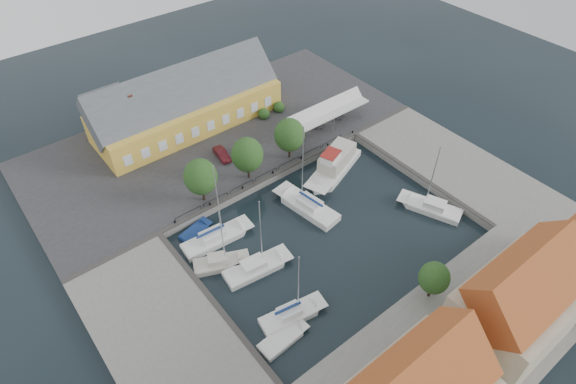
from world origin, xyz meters
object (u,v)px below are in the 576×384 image
at_px(car_red, 222,154).
at_px(west_boat_b, 220,264).
at_px(tent_canopy, 326,111).
at_px(center_sailboat, 307,207).
at_px(car_silver, 267,82).
at_px(launch_sw, 283,339).
at_px(west_boat_d, 292,316).
at_px(launch_nw, 195,232).
at_px(warehouse, 182,105).
at_px(east_boat_c, 431,208).
at_px(west_boat_a, 216,239).
at_px(trawler, 335,166).
at_px(west_boat_c, 256,268).

height_order(car_red, west_boat_b, west_boat_b).
xyz_separation_m(tent_canopy, center_sailboat, (-13.06, -11.29, -3.32)).
distance_m(car_silver, launch_sw, 47.49).
distance_m(tent_canopy, west_boat_d, 33.54).
bearing_deg(west_boat_d, center_sailboat, 44.18).
bearing_deg(launch_nw, warehouse, 63.53).
bearing_deg(car_silver, launch_sw, 169.69).
relative_size(tent_canopy, east_boat_c, 1.33).
distance_m(east_boat_c, west_boat_a, 27.53).
height_order(tent_canopy, west_boat_d, west_boat_d).
xyz_separation_m(car_red, west_boat_d, (-8.09, -25.88, -1.34)).
distance_m(tent_canopy, launch_nw, 27.34).
bearing_deg(launch_nw, car_silver, 38.40).
relative_size(car_silver, trawler, 0.38).
bearing_deg(warehouse, launch_nw, -116.47).
height_order(center_sailboat, west_boat_c, center_sailboat).
height_order(east_boat_c, west_boat_b, east_boat_c).
distance_m(warehouse, launch_sw, 39.51).
distance_m(car_red, west_boat_b, 18.63).
relative_size(center_sailboat, west_boat_a, 1.09).
relative_size(car_silver, east_boat_c, 0.42).
bearing_deg(launch_sw, launch_nw, 88.39).
relative_size(tent_canopy, west_boat_b, 1.53).
xyz_separation_m(car_red, west_boat_a, (-8.60, -11.94, -1.34)).
bearing_deg(center_sailboat, west_boat_d, -135.82).
distance_m(warehouse, west_boat_d, 37.49).
bearing_deg(west_boat_d, car_silver, 56.75).
height_order(warehouse, west_boat_d, warehouse).
xyz_separation_m(trawler, launch_sw, (-21.71, -16.15, -0.93)).
bearing_deg(tent_canopy, west_boat_d, -137.54).
relative_size(tent_canopy, west_boat_d, 1.40).
xyz_separation_m(tent_canopy, east_boat_c, (-0.68, -21.26, -3.43)).
relative_size(car_silver, west_boat_c, 0.40).
xyz_separation_m(trawler, launch_nw, (-21.20, 1.95, -0.93)).
relative_size(car_silver, car_red, 1.19).
xyz_separation_m(tent_canopy, west_boat_d, (-24.62, -22.53, -3.41)).
bearing_deg(west_boat_c, west_boat_a, 100.63).
height_order(trawler, west_boat_b, west_boat_b).
height_order(warehouse, west_boat_b, warehouse).
distance_m(tent_canopy, center_sailboat, 17.58).
height_order(car_silver, launch_nw, car_silver).
distance_m(car_red, west_boat_a, 14.78).
relative_size(east_boat_c, west_boat_c, 0.95).
bearing_deg(trawler, center_sailboat, -156.37).
xyz_separation_m(west_boat_b, launch_sw, (-0.16, -11.87, -0.17)).
bearing_deg(launch_nw, west_boat_d, -83.72).
bearing_deg(center_sailboat, west_boat_a, 167.43).
bearing_deg(warehouse, launch_sw, -105.29).
bearing_deg(west_boat_b, center_sailboat, 3.57).
distance_m(west_boat_b, launch_nw, 6.23).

